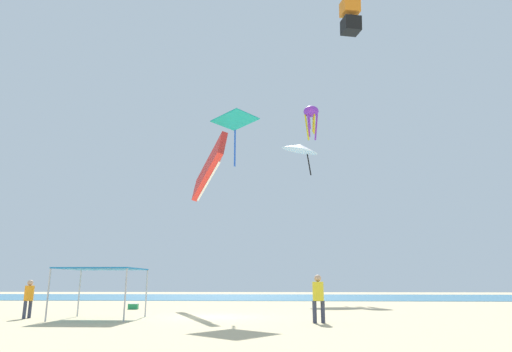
{
  "coord_description": "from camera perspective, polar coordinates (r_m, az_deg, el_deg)",
  "views": [
    {
      "loc": [
        3.25,
        -21.91,
        1.6
      ],
      "look_at": [
        1.66,
        8.72,
        8.92
      ],
      "focal_mm": 31.33,
      "sensor_mm": 36.0,
      "label": 1
    }
  ],
  "objects": [
    {
      "name": "kite_delta_white",
      "position": [
        45.16,
        5.66,
        3.62
      ],
      "size": [
        5.14,
        5.13,
        3.37
      ],
      "rotation": [
        0.0,
        0.0,
        4.1
      ],
      "color": "white"
    },
    {
      "name": "ground",
      "position": [
        22.21,
        -5.72,
        -17.62
      ],
      "size": [
        110.0,
        110.0,
        0.1
      ],
      "primitive_type": "cube",
      "color": "#D1BA8C"
    },
    {
      "name": "kite_diamond_teal",
      "position": [
        27.5,
        -2.68,
        6.85
      ],
      "size": [
        3.04,
        3.04,
        3.12
      ],
      "rotation": [
        0.0,
        0.0,
        4.08
      ],
      "color": "teal"
    },
    {
      "name": "kite_octopus_purple",
      "position": [
        51.88,
        7.05,
        7.96
      ],
      "size": [
        2.34,
        2.34,
        4.07
      ],
      "rotation": [
        0.0,
        0.0,
        4.21
      ],
      "color": "purple"
    },
    {
      "name": "kite_box_orange",
      "position": [
        39.45,
        11.96,
        19.28
      ],
      "size": [
        1.64,
        1.71,
        2.97
      ],
      "rotation": [
        0.0,
        0.0,
        3.36
      ],
      "color": "orange"
    },
    {
      "name": "ocean_strip",
      "position": [
        51.49,
        -0.68,
        -15.19
      ],
      "size": [
        110.0,
        21.98,
        0.03
      ],
      "primitive_type": "cube",
      "color": "teal",
      "rests_on": "ground"
    },
    {
      "name": "cooler_box",
      "position": [
        29.26,
        -15.41,
        -15.75
      ],
      "size": [
        0.57,
        0.37,
        0.35
      ],
      "color": "#1E8C4C",
      "rests_on": "ground"
    },
    {
      "name": "person_leftmost",
      "position": [
        23.64,
        -27.01,
        -13.45
      ],
      "size": [
        0.41,
        0.45,
        1.71
      ],
      "rotation": [
        0.0,
        0.0,
        4.46
      ],
      "color": "#33384C",
      "rests_on": "ground"
    },
    {
      "name": "kite_parafoil_red",
      "position": [
        31.66,
        -6.06,
        0.9
      ],
      "size": [
        3.18,
        6.13,
        3.94
      ],
      "rotation": [
        0.0,
        0.0,
        2.04
      ],
      "color": "red"
    },
    {
      "name": "canopy_tent",
      "position": [
        21.95,
        -19.03,
        -11.32
      ],
      "size": [
        3.38,
        3.08,
        2.23
      ],
      "color": "#B2B2B7",
      "rests_on": "ground"
    },
    {
      "name": "person_near_tent",
      "position": [
        18.98,
        7.95,
        -14.75
      ],
      "size": [
        0.51,
        0.45,
        1.91
      ],
      "rotation": [
        0.0,
        0.0,
        0.13
      ],
      "color": "#33384C",
      "rests_on": "ground"
    }
  ]
}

